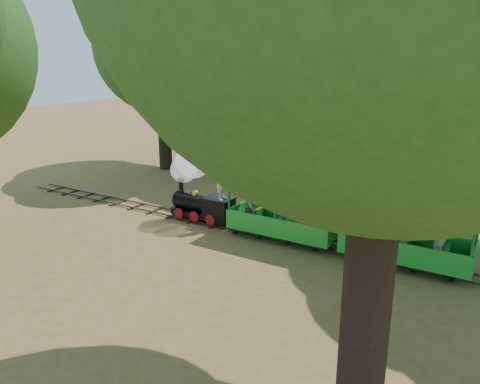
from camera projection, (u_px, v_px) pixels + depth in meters
The scene contains 13 objects.
ground at pixel (241, 230), 16.64m from camera, with size 90.00×90.00×0.00m, color olive.
track at pixel (241, 228), 16.62m from camera, with size 22.00×1.00×0.10m.
locomotive at pixel (199, 174), 17.11m from camera, with size 2.81×1.32×3.23m.
carriage_front at pixel (283, 216), 15.58m from camera, with size 3.84×1.57×1.99m.
carriage_rear at pixel (406, 240), 13.58m from camera, with size 3.84×1.57×1.99m.
oak_nw at pixel (161, 39), 24.03m from camera, with size 8.57×7.54×9.86m.
oak_nc at pixel (306, 16), 23.33m from camera, with size 9.45×8.32×11.29m.
oak_ne at pixel (461, 36), 18.23m from camera, with size 7.55×6.64×9.41m.
fence at pixel (325, 170), 23.03m from camera, with size 18.10×0.10×1.00m.
shrub_west at pixel (246, 149), 26.70m from camera, with size 2.47×1.90×1.71m, color #2D6B1E.
shrub_mid_w at pixel (304, 155), 24.87m from camera, with size 2.54×1.95×1.76m, color #2D6B1E.
shrub_mid_e at pixel (431, 173), 21.69m from camera, with size 2.10×1.61×1.45m, color #2D6B1E.
shrub_east at pixel (427, 168), 21.74m from camera, with size 2.68×2.07×1.86m, color #2D6B1E.
Camera 1 is at (8.16, -13.31, 5.91)m, focal length 35.00 mm.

